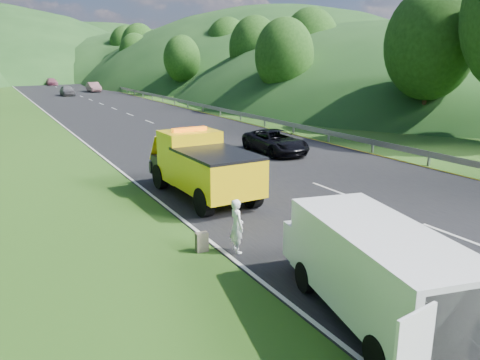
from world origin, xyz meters
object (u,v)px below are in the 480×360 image
woman (237,252)px  tow_truck (202,165)px  suitcase (202,242)px  passing_suv (275,153)px  child (316,257)px  white_van (374,268)px

woman → tow_truck: bearing=-9.6°
woman → suitcase: (-0.85, 0.55, 0.29)m
woman → suitcase: size_ratio=2.76×
suitcase → passing_suv: passing_suv is taller
suitcase → passing_suv: size_ratio=0.12×
child → suitcase: 3.26m
tow_truck → white_van: size_ratio=0.98×
white_van → child: bearing=85.8°
child → passing_suv: bearing=85.4°
white_van → child: size_ratio=7.03×
white_van → woman: size_ratio=4.01×
white_van → suitcase: 5.37m
woman → passing_suv: size_ratio=0.33×
white_van → suitcase: bearing=121.2°
suitcase → woman: bearing=-32.9°
woman → child: woman is taller
white_van → suitcase: (-1.69, 5.01, -0.90)m
white_van → child: white_van is taller
tow_truck → white_van: 9.96m
tow_truck → woman: tow_truck is taller
tow_truck → suitcase: bearing=-116.3°
white_van → passing_suv: bearing=76.2°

